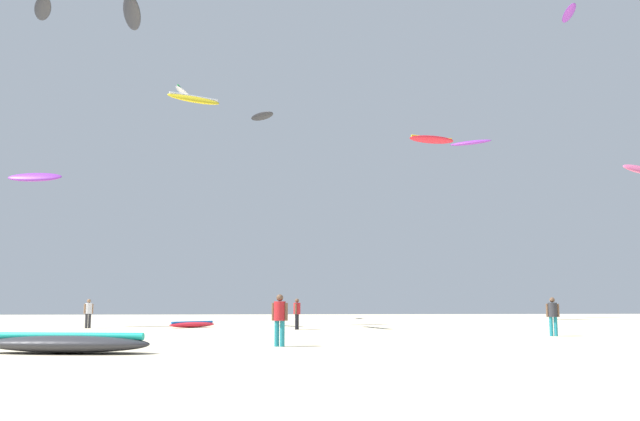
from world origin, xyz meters
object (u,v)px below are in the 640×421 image
at_px(kite_aloft_9, 194,99).
at_px(person_right, 297,311).
at_px(kite_aloft_2, 35,177).
at_px(kite_aloft_3, 132,13).
at_px(kite_aloft_4, 183,92).
at_px(kite_aloft_8, 471,143).
at_px(kite_grounded_mid, 192,325).
at_px(kite_aloft_5, 569,13).
at_px(kite_aloft_7, 262,116).
at_px(person_foreground, 280,316).
at_px(person_midground, 553,313).
at_px(kite_aloft_0, 432,139).
at_px(person_left, 88,311).
at_px(kite_grounded_near, 67,343).
at_px(kite_aloft_6, 43,8).

bearing_deg(kite_aloft_9, person_right, -40.02).
bearing_deg(kite_aloft_2, kite_aloft_3, -32.02).
bearing_deg(kite_aloft_3, kite_aloft_4, 89.87).
distance_m(kite_aloft_2, kite_aloft_8, 37.70).
height_order(kite_grounded_mid, kite_aloft_2, kite_aloft_2).
xyz_separation_m(kite_aloft_5, kite_aloft_8, (-0.64, 19.27, -3.68)).
bearing_deg(kite_aloft_7, kite_aloft_2, -135.65).
xyz_separation_m(person_foreground, kite_aloft_4, (-8.57, 33.06, 18.91)).
bearing_deg(kite_aloft_5, person_midground, -123.32).
height_order(person_foreground, kite_aloft_8, kite_aloft_8).
xyz_separation_m(person_right, kite_aloft_0, (11.79, 16.10, 14.04)).
bearing_deg(person_right, kite_aloft_8, 71.08).
distance_m(person_foreground, kite_aloft_3, 23.19).
bearing_deg(person_left, kite_aloft_9, 83.41).
xyz_separation_m(person_left, person_right, (11.96, -2.63, 0.01)).
distance_m(kite_aloft_4, kite_aloft_9, 15.50).
bearing_deg(kite_grounded_near, kite_aloft_3, 98.28).
relative_size(person_foreground, kite_aloft_0, 0.42).
bearing_deg(kite_aloft_4, kite_aloft_7, -20.64).
distance_m(person_left, kite_grounded_mid, 5.97).
height_order(person_foreground, kite_grounded_near, person_foreground).
xyz_separation_m(person_left, kite_grounded_near, (4.61, -18.23, -0.68)).
height_order(person_foreground, kite_aloft_7, kite_aloft_7).
bearing_deg(person_midground, kite_grounded_near, 129.46).
distance_m(person_midground, kite_aloft_2, 30.58).
relative_size(kite_grounded_mid, kite_aloft_7, 1.18).
bearing_deg(kite_grounded_mid, person_right, -26.51).
distance_m(person_left, kite_aloft_2, 9.17).
bearing_deg(person_midground, kite_aloft_8, 4.62).
bearing_deg(kite_aloft_0, kite_aloft_8, 46.41).
bearing_deg(kite_aloft_6, kite_aloft_8, 29.51).
xyz_separation_m(kite_aloft_4, kite_aloft_5, (26.99, -17.87, -0.13)).
relative_size(person_foreground, kite_aloft_7, 0.72).
xyz_separation_m(kite_grounded_mid, kite_aloft_3, (-3.58, -2.92, 17.85)).
height_order(person_right, kite_grounded_near, person_right).
bearing_deg(person_foreground, person_midground, 135.93).
xyz_separation_m(kite_aloft_0, kite_aloft_8, (4.98, 5.23, 1.12)).
bearing_deg(person_right, kite_aloft_3, -161.34).
height_order(kite_aloft_0, kite_aloft_3, kite_aloft_3).
height_order(person_right, kite_aloft_4, kite_aloft_4).
bearing_deg(person_midground, person_left, 82.13).
distance_m(person_left, kite_aloft_6, 18.91).
bearing_deg(kite_grounded_near, kite_aloft_7, 81.62).
xyz_separation_m(person_left, kite_aloft_9, (5.26, 2.99, 13.78)).
relative_size(kite_grounded_mid, kite_aloft_8, 0.75).
relative_size(kite_aloft_3, kite_aloft_4, 1.32).
distance_m(kite_aloft_4, kite_aloft_7, 8.08).
bearing_deg(person_right, kite_aloft_6, -171.30).
relative_size(kite_grounded_near, kite_aloft_3, 1.15).
relative_size(kite_grounded_near, kite_aloft_8, 1.35).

